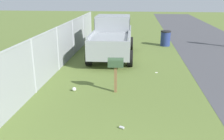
% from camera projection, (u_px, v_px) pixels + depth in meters
% --- Properties ---
extents(mailbox, '(0.23, 0.53, 1.23)m').
position_uv_depth(mailbox, '(116.00, 65.00, 8.28)').
color(mailbox, brown).
rests_on(mailbox, ground).
extents(pickup_truck, '(5.14, 2.25, 2.09)m').
position_uv_depth(pickup_truck, '(113.00, 35.00, 12.98)').
color(pickup_truck, '#93999E').
rests_on(pickup_truck, ground).
extents(trash_bin, '(0.63, 0.63, 0.95)m').
position_uv_depth(trash_bin, '(165.00, 38.00, 15.57)').
color(trash_bin, navy).
rests_on(trash_bin, ground).
extents(fence_section, '(15.72, 0.07, 1.89)m').
position_uv_depth(fence_section, '(58.00, 47.00, 10.69)').
color(fence_section, '#9EA3A8').
rests_on(fence_section, ground).
extents(litter_can_by_mailbox, '(0.11, 0.14, 0.07)m').
position_uv_depth(litter_can_by_mailbox, '(122.00, 127.00, 6.30)').
color(litter_can_by_mailbox, silver).
rests_on(litter_can_by_mailbox, ground).
extents(litter_wrapper_far_scatter, '(0.14, 0.15, 0.01)m').
position_uv_depth(litter_wrapper_far_scatter, '(156.00, 72.00, 10.59)').
color(litter_wrapper_far_scatter, silver).
rests_on(litter_wrapper_far_scatter, ground).
extents(litter_bag_midfield_a, '(0.14, 0.14, 0.14)m').
position_uv_depth(litter_bag_midfield_a, '(74.00, 89.00, 8.63)').
color(litter_bag_midfield_a, silver).
rests_on(litter_bag_midfield_a, ground).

